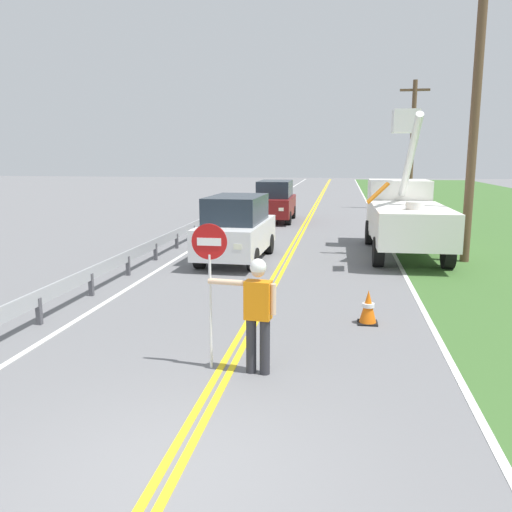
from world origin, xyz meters
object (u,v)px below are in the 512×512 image
Objects in this scene: stop_sign_paddle at (210,263)px; oncoming_suv_second at (275,201)px; utility_pole_mid at (412,143)px; utility_pole_near at (475,115)px; traffic_cone_lead at (368,307)px; flagger_worker at (257,309)px; utility_bucket_truck at (404,213)px; oncoming_suv_nearest at (237,228)px.

stop_sign_paddle is 19.69m from oncoming_suv_second.
stop_sign_paddle is at bearing -102.91° from utility_pole_mid.
utility_pole_mid reaches higher than oncoming_suv_second.
traffic_cone_lead is at bearing -115.40° from utility_pole_near.
stop_sign_paddle is at bearing 173.16° from flagger_worker.
stop_sign_paddle is 28.11m from utility_pole_mid.
stop_sign_paddle is 0.34× the size of utility_bucket_truck.
utility_pole_mid reaches higher than utility_bucket_truck.
utility_bucket_truck is 0.78× the size of utility_pole_near.
flagger_worker is 2.61× the size of traffic_cone_lead.
flagger_worker is 11.77m from utility_pole_near.
oncoming_suv_second is at bearing 94.14° from stop_sign_paddle.
utility_bucket_truck is (3.39, 11.26, 0.35)m from flagger_worker.
utility_bucket_truck is at bearing 144.07° from utility_pole_near.
stop_sign_paddle is 11.92m from utility_bucket_truck.
utility_pole_near reaches higher than flagger_worker.
oncoming_suv_nearest reaches higher than flagger_worker.
flagger_worker is at bearing -83.68° from oncoming_suv_second.
oncoming_suv_nearest is 20.16m from utility_pole_mid.
utility_bucket_truck is 9.76× the size of traffic_cone_lead.
flagger_worker reaches higher than traffic_cone_lead.
utility_pole_mid is at bearing 78.66° from flagger_worker.
oncoming_suv_second is at bearing 123.36° from utility_bucket_truck.
flagger_worker is 0.39× the size of oncoming_suv_nearest.
utility_bucket_truck is 1.47× the size of oncoming_suv_nearest.
oncoming_suv_second is at bearing 127.06° from utility_pole_near.
traffic_cone_lead is at bearing 46.67° from stop_sign_paddle.
stop_sign_paddle is (-0.76, 0.09, 0.66)m from flagger_worker.
oncoming_suv_second reaches higher than flagger_worker.
oncoming_suv_second is at bearing 90.46° from oncoming_suv_nearest.
utility_pole_mid is (5.49, 27.39, 3.11)m from flagger_worker.
utility_bucket_truck reaches higher than flagger_worker.
traffic_cone_lead is at bearing -57.44° from oncoming_suv_nearest.
stop_sign_paddle reaches higher than oncoming_suv_second.
oncoming_suv_second is 17.37m from traffic_cone_lead.
utility_pole_near is at bearing -90.97° from utility_pole_mid.
utility_pole_mid is at bearing 67.60° from oncoming_suv_nearest.
traffic_cone_lead is (-3.38, -7.11, -4.24)m from utility_pole_near.
oncoming_suv_nearest is at bearing 103.16° from flagger_worker.
utility_pole_near is at bearing 7.63° from oncoming_suv_nearest.
oncoming_suv_second is 11.28m from utility_pole_mid.
traffic_cone_lead is at bearing -100.54° from utility_bucket_truck.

